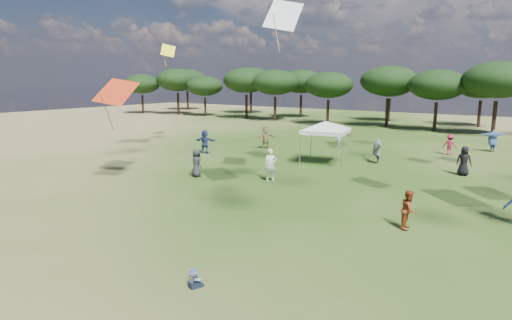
{
  "coord_description": "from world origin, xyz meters",
  "views": [
    {
      "loc": [
        8.01,
        -6.06,
        5.79
      ],
      "look_at": [
        -0.29,
        6.0,
        3.0
      ],
      "focal_mm": 30.0,
      "sensor_mm": 36.0,
      "label": 1
    }
  ],
  "objects": [
    {
      "name": "ground",
      "position": [
        0.0,
        0.0,
        0.0
      ],
      "size": [
        140.0,
        140.0,
        0.0
      ],
      "primitive_type": "plane",
      "color": "#325118",
      "rests_on": "ground"
    },
    {
      "name": "tree_line",
      "position": [
        2.39,
        47.41,
        5.42
      ],
      "size": [
        108.78,
        17.63,
        7.77
      ],
      "color": "black",
      "rests_on": "ground"
    },
    {
      "name": "tent_left",
      "position": [
        -4.56,
        20.6,
        2.84
      ],
      "size": [
        5.86,
        5.86,
        3.27
      ],
      "rotation": [
        0.0,
        0.0,
        0.21
      ],
      "color": "gray",
      "rests_on": "ground"
    },
    {
      "name": "toddler",
      "position": [
        0.25,
        2.15,
        0.24
      ],
      "size": [
        0.41,
        0.44,
        0.55
      ],
      "rotation": [
        0.0,
        0.0,
        -0.35
      ],
      "color": "black",
      "rests_on": "ground"
    },
    {
      "name": "festival_crowd",
      "position": [
        -0.64,
        22.23,
        0.89
      ],
      "size": [
        29.69,
        23.56,
        1.9
      ],
      "color": "maroon",
      "rests_on": "ground"
    }
  ]
}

